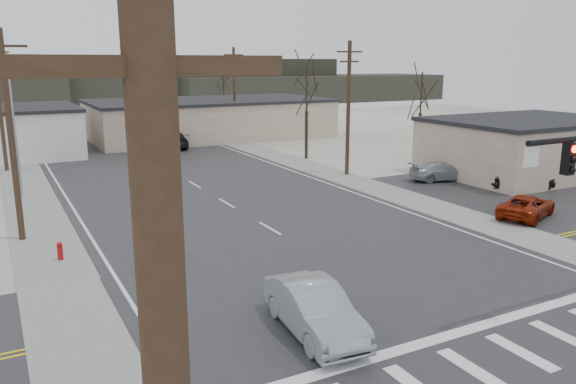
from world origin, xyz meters
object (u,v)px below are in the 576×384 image
(fire_hydrant, at_px, (60,251))
(sedan_crossing, at_px, (314,309))
(car_far_b, at_px, (100,125))
(car_far_a, at_px, (172,140))
(car_parked_silver, at_px, (441,171))
(car_parked_red, at_px, (527,206))
(car_parked_dark_a, at_px, (521,178))

(fire_hydrant, height_order, sedan_crossing, sedan_crossing)
(fire_hydrant, xyz_separation_m, car_far_b, (10.00, 47.40, 0.30))
(car_far_a, distance_m, car_parked_silver, 27.69)
(car_far_b, distance_m, car_parked_red, 53.96)
(fire_hydrant, xyz_separation_m, car_far_a, (13.89, 29.61, 0.42))
(car_far_a, bearing_deg, sedan_crossing, 83.44)
(fire_hydrant, xyz_separation_m, car_parked_dark_a, (29.37, 0.29, 0.35))
(sedan_crossing, xyz_separation_m, car_parked_dark_a, (23.01, 11.29, -0.05))
(car_parked_dark_a, xyz_separation_m, car_parked_silver, (-2.80, 4.71, -0.09))
(car_parked_dark_a, height_order, car_parked_silver, car_parked_dark_a)
(car_parked_silver, bearing_deg, fire_hydrant, 114.45)
(car_far_b, bearing_deg, sedan_crossing, -74.25)
(fire_hydrant, relative_size, car_parked_dark_a, 0.19)
(fire_hydrant, height_order, car_far_b, car_far_b)
(car_far_b, height_order, car_parked_red, car_far_b)
(car_far_a, relative_size, car_parked_silver, 1.23)
(car_far_a, bearing_deg, car_parked_silver, 121.19)
(fire_hydrant, distance_m, car_parked_silver, 27.04)
(car_parked_dark_a, bearing_deg, sedan_crossing, 134.26)
(car_parked_red, height_order, car_parked_dark_a, car_parked_dark_a)
(car_far_a, relative_size, car_far_b, 1.36)
(sedan_crossing, distance_m, car_parked_red, 18.49)
(car_far_b, bearing_deg, fire_hydrant, -82.60)
(car_parked_red, relative_size, car_parked_silver, 0.98)
(sedan_crossing, xyz_separation_m, car_far_a, (7.53, 40.61, 0.02))
(fire_hydrant, bearing_deg, car_parked_silver, 10.66)
(sedan_crossing, distance_m, car_far_b, 58.52)
(sedan_crossing, height_order, car_far_a, car_far_a)
(car_far_b, relative_size, car_parked_red, 0.92)
(car_parked_red, bearing_deg, car_far_b, -7.41)
(car_parked_red, bearing_deg, car_parked_silver, -38.17)
(sedan_crossing, xyz_separation_m, car_parked_silver, (20.21, 16.00, -0.14))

